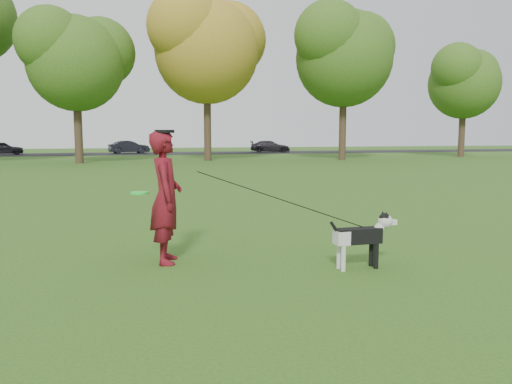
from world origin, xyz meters
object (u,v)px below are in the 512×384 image
object	(u,v)px
car_left	(2,148)
car_mid	(129,147)
dog	(363,234)
man	(166,197)
car_right	(270,146)

from	to	relation	value
car_left	car_mid	size ratio (longest dim) A/B	0.94
dog	car_mid	world-z (taller)	car_mid
man	car_right	distance (m)	41.90
dog	car_left	xyz separation A→B (m)	(-12.57, 40.63, 0.14)
man	car_mid	xyz separation A→B (m)	(0.23, 39.67, -0.28)
car_mid	car_left	bearing A→B (deg)	77.50
dog	car_mid	xyz separation A→B (m)	(-2.17, 40.63, 0.16)
man	dog	size ratio (longest dim) A/B	1.84
dog	man	bearing A→B (deg)	158.16
car_mid	dog	bearing A→B (deg)	170.56
car_left	car_right	bearing A→B (deg)	-106.08
dog	car_mid	size ratio (longest dim) A/B	0.27
car_mid	car_right	distance (m)	13.25
man	dog	world-z (taller)	man
dog	car_left	bearing A→B (deg)	107.19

